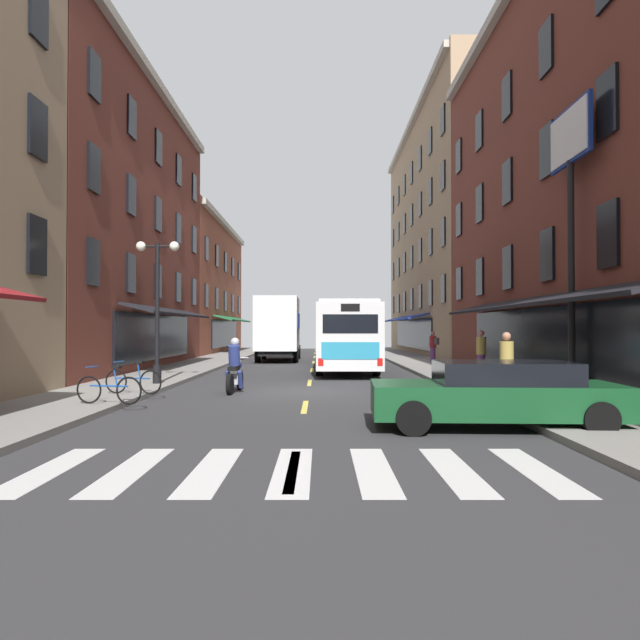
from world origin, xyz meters
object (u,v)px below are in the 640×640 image
object	(u,v)px
box_truck	(280,328)
sedan_near	(287,344)
pedestrian_mid	(483,353)
street_lamp_twin	(159,304)
transit_bus	(346,335)
sedan_mid	(498,394)
pedestrian_near	(434,346)
bicycle_mid	(135,381)
pedestrian_far	(508,363)
bicycle_near	(110,389)
motorcycle_rider	(236,369)
billboard_sign	(572,181)

from	to	relation	value
box_truck	sedan_near	xyz separation A→B (m)	(-0.25, 11.66, -1.23)
sedan_near	pedestrian_mid	distance (m)	26.80
street_lamp_twin	transit_bus	bearing A→B (deg)	52.79
sedan_mid	pedestrian_near	xyz separation A→B (m)	(2.64, 20.10, 0.34)
bicycle_mid	pedestrian_mid	world-z (taller)	pedestrian_mid
box_truck	sedan_mid	size ratio (longest dim) A/B	1.47
transit_bus	bicycle_mid	size ratio (longest dim) A/B	7.30
sedan_near	pedestrian_mid	xyz separation A→B (m)	(8.69, -25.35, 0.30)
pedestrian_far	transit_bus	bearing A→B (deg)	175.11
bicycle_near	pedestrian_mid	distance (m)	13.43
pedestrian_near	box_truck	bearing A→B (deg)	106.56
box_truck	motorcycle_rider	distance (m)	17.62
billboard_sign	motorcycle_rider	distance (m)	10.83
bicycle_near	pedestrian_far	size ratio (longest dim) A/B	0.99
pedestrian_mid	pedestrian_far	world-z (taller)	pedestrian_mid
billboard_sign	box_truck	world-z (taller)	billboard_sign
sedan_mid	pedestrian_near	distance (m)	20.27
sedan_near	pedestrian_far	bearing A→B (deg)	-76.38
billboard_sign	street_lamp_twin	xyz separation A→B (m)	(-12.03, 3.72, -3.13)
box_truck	bicycle_mid	world-z (taller)	box_truck
billboard_sign	transit_bus	bearing A→B (deg)	114.05
bicycle_near	street_lamp_twin	xyz separation A→B (m)	(-0.35, 5.38, 2.24)
box_truck	bicycle_near	bearing A→B (deg)	-96.69
motorcycle_rider	street_lamp_twin	distance (m)	3.75
sedan_mid	pedestrian_far	world-z (taller)	pedestrian_far
transit_bus	motorcycle_rider	bearing A→B (deg)	-110.42
bicycle_near	pedestrian_near	bearing A→B (deg)	57.75
transit_bus	bicycle_mid	distance (m)	13.40
pedestrian_far	pedestrian_near	bearing A→B (deg)	154.31
motorcycle_rider	transit_bus	bearing A→B (deg)	69.58
transit_bus	pedestrian_mid	bearing A→B (deg)	-52.46
motorcycle_rider	street_lamp_twin	xyz separation A→B (m)	(-2.77, 1.50, 2.03)
transit_bus	pedestrian_mid	xyz separation A→B (m)	(4.77, -6.21, -0.59)
sedan_near	motorcycle_rider	world-z (taller)	motorcycle_rider
transit_bus	pedestrian_mid	distance (m)	7.85
motorcycle_rider	pedestrian_mid	distance (m)	9.38
bicycle_near	pedestrian_near	xyz separation A→B (m)	(11.06, 17.52, 0.51)
pedestrian_near	street_lamp_twin	xyz separation A→B (m)	(-11.40, -12.15, 1.73)
sedan_mid	bicycle_mid	size ratio (longest dim) A/B	2.86
pedestrian_far	billboard_sign	bearing A→B (deg)	72.18
sedan_near	transit_bus	bearing A→B (deg)	-78.43
box_truck	pedestrian_mid	world-z (taller)	box_truck
sedan_near	street_lamp_twin	distance (m)	27.93
sedan_near	sedan_mid	world-z (taller)	sedan_near
pedestrian_mid	sedan_near	bearing A→B (deg)	42.24
sedan_near	street_lamp_twin	world-z (taller)	street_lamp_twin
sedan_mid	pedestrian_far	size ratio (longest dim) A/B	2.82
transit_bus	box_truck	world-z (taller)	box_truck
box_truck	bicycle_near	distance (m)	21.65
billboard_sign	sedan_near	distance (m)	33.24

